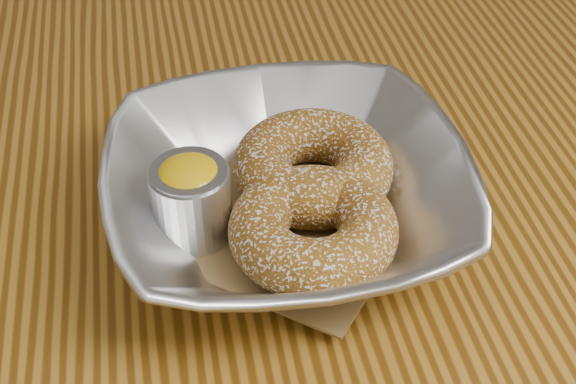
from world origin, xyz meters
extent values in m
cube|color=brown|center=(0.00, 0.00, 0.73)|extent=(1.20, 0.80, 0.04)
imported|color=silver|center=(0.07, -0.01, 0.78)|extent=(0.23, 0.23, 0.06)
cube|color=brown|center=(0.07, -0.01, 0.76)|extent=(0.20, 0.20, 0.00)
torus|color=brown|center=(0.09, 0.01, 0.78)|extent=(0.13, 0.13, 0.04)
torus|color=brown|center=(0.08, -0.04, 0.78)|extent=(0.11, 0.11, 0.04)
cylinder|color=silver|center=(0.01, -0.01, 0.78)|extent=(0.05, 0.05, 0.05)
cylinder|color=gray|center=(0.01, -0.01, 0.79)|extent=(0.05, 0.05, 0.05)
ellipsoid|color=#F5BB07|center=(0.01, -0.01, 0.80)|extent=(0.04, 0.04, 0.03)
camera|label=1|loc=(0.00, -0.38, 1.11)|focal=50.00mm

